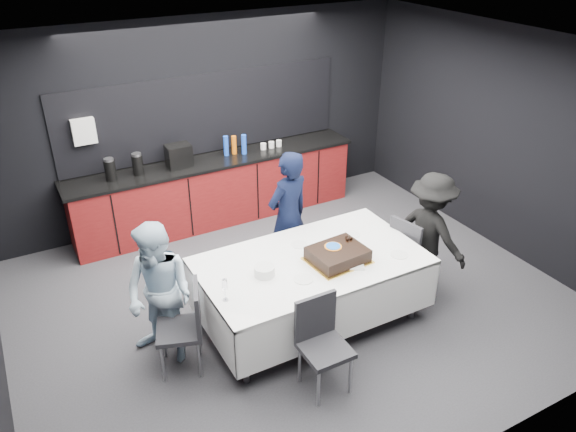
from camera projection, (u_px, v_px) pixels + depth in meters
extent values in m
plane|color=#3C3C40|center=(292.00, 300.00, 6.46)|extent=(6.00, 6.00, 0.00)
cube|color=white|center=(293.00, 52.00, 5.12)|extent=(6.00, 5.00, 0.04)
cube|color=black|center=(204.00, 121.00, 7.71)|extent=(6.00, 0.04, 2.80)
cube|color=black|center=(469.00, 329.00, 3.86)|extent=(6.00, 0.04, 2.80)
cube|color=black|center=(501.00, 140.00, 7.05)|extent=(0.04, 5.00, 2.80)
cube|color=#630F10|center=(217.00, 191.00, 7.94)|extent=(4.00, 0.60, 0.90)
cube|color=black|center=(215.00, 160.00, 7.71)|extent=(4.10, 0.64, 0.04)
cube|color=black|center=(204.00, 114.00, 7.65)|extent=(4.00, 0.03, 1.10)
cube|color=white|center=(84.00, 131.00, 6.91)|extent=(0.28, 0.12, 0.32)
cylinder|color=black|center=(110.00, 170.00, 7.05)|extent=(0.14, 0.14, 0.26)
cylinder|color=black|center=(138.00, 165.00, 7.20)|extent=(0.14, 0.14, 0.26)
cube|color=black|center=(179.00, 156.00, 7.42)|extent=(0.32, 0.24, 0.30)
cylinder|color=blue|center=(226.00, 146.00, 7.76)|extent=(0.07, 0.07, 0.28)
cylinder|color=orange|center=(234.00, 145.00, 7.81)|extent=(0.07, 0.07, 0.26)
cylinder|color=blue|center=(244.00, 144.00, 7.81)|extent=(0.07, 0.07, 0.28)
cylinder|color=white|center=(263.00, 146.00, 8.00)|extent=(0.08, 0.08, 0.09)
cylinder|color=white|center=(271.00, 145.00, 8.05)|extent=(0.08, 0.08, 0.09)
cylinder|color=white|center=(279.00, 143.00, 8.10)|extent=(0.08, 0.08, 0.09)
cylinder|color=#99999E|center=(109.00, 160.00, 6.98)|extent=(0.12, 0.12, 0.03)
cylinder|color=#99999E|center=(136.00, 154.00, 7.13)|extent=(0.12, 0.12, 0.03)
cylinder|color=#99999E|center=(245.00, 351.00, 5.16)|extent=(0.06, 0.06, 0.75)
cylinder|color=#99999E|center=(205.00, 294.00, 5.93)|extent=(0.06, 0.06, 0.75)
cylinder|color=#99999E|center=(415.00, 289.00, 6.01)|extent=(0.06, 0.06, 0.75)
cylinder|color=#99999E|center=(360.00, 246.00, 6.78)|extent=(0.06, 0.06, 0.75)
cube|color=white|center=(311.00, 261.00, 5.79)|extent=(2.32, 1.32, 0.04)
cube|color=white|center=(345.00, 316.00, 5.41)|extent=(2.32, 0.02, 0.55)
cube|color=white|center=(282.00, 253.00, 6.41)|extent=(2.32, 0.02, 0.55)
cube|color=white|center=(209.00, 315.00, 5.43)|extent=(0.02, 1.32, 0.55)
cube|color=white|center=(397.00, 254.00, 6.40)|extent=(0.02, 1.32, 0.55)
cube|color=gold|center=(337.00, 260.00, 5.75)|extent=(0.62, 0.52, 0.01)
cube|color=black|center=(338.00, 255.00, 5.72)|extent=(0.58, 0.48, 0.12)
cube|color=black|center=(338.00, 249.00, 5.68)|extent=(0.58, 0.48, 0.01)
cylinder|color=orange|center=(333.00, 246.00, 5.72)|extent=(0.18, 0.18, 0.00)
cylinder|color=blue|center=(333.00, 246.00, 5.72)|extent=(0.15, 0.15, 0.01)
sphere|color=black|center=(346.00, 238.00, 5.84)|extent=(0.04, 0.04, 0.04)
sphere|color=black|center=(350.00, 239.00, 5.82)|extent=(0.04, 0.04, 0.04)
sphere|color=black|center=(347.00, 240.00, 5.80)|extent=(0.04, 0.04, 0.04)
cylinder|color=white|center=(264.00, 271.00, 5.50)|extent=(0.20, 0.20, 0.10)
cylinder|color=white|center=(303.00, 279.00, 5.46)|extent=(0.19, 0.19, 0.01)
cylinder|color=white|center=(352.00, 234.00, 6.22)|extent=(0.18, 0.18, 0.01)
cylinder|color=white|center=(399.00, 255.00, 5.85)|extent=(0.18, 0.18, 0.01)
cylinder|color=white|center=(299.00, 245.00, 6.02)|extent=(0.18, 0.18, 0.01)
cube|color=white|center=(356.00, 267.00, 5.63)|extent=(0.19, 0.16, 0.03)
cylinder|color=white|center=(226.00, 300.00, 5.17)|extent=(0.06, 0.06, 0.00)
cylinder|color=white|center=(225.00, 294.00, 5.14)|extent=(0.01, 0.01, 0.12)
cylinder|color=white|center=(225.00, 284.00, 5.09)|extent=(0.05, 0.05, 0.10)
cube|color=#28282D|center=(179.00, 330.00, 5.30)|extent=(0.53, 0.53, 0.05)
cube|color=#28282D|center=(197.00, 307.00, 5.21)|extent=(0.18, 0.41, 0.45)
cylinder|color=#99999E|center=(164.00, 339.00, 5.53)|extent=(0.03, 0.03, 0.44)
cylinder|color=#99999E|center=(163.00, 363.00, 5.24)|extent=(0.03, 0.03, 0.44)
cylinder|color=#99999E|center=(199.00, 335.00, 5.58)|extent=(0.03, 0.03, 0.44)
cylinder|color=#99999E|center=(200.00, 359.00, 5.29)|extent=(0.03, 0.03, 0.44)
cube|color=#28282D|center=(413.00, 252.00, 6.51)|extent=(0.50, 0.50, 0.05)
cube|color=#28282D|center=(405.00, 239.00, 6.28)|extent=(0.13, 0.42, 0.45)
cylinder|color=#99999E|center=(431.00, 269.00, 6.61)|extent=(0.03, 0.03, 0.44)
cylinder|color=#99999E|center=(408.00, 258.00, 6.83)|extent=(0.03, 0.03, 0.44)
cylinder|color=#99999E|center=(414.00, 281.00, 6.41)|extent=(0.03, 0.03, 0.44)
cylinder|color=#99999E|center=(390.00, 268.00, 6.63)|extent=(0.03, 0.03, 0.44)
cube|color=#28282D|center=(325.00, 350.00, 5.06)|extent=(0.42, 0.42, 0.05)
cube|color=#28282D|center=(315.00, 316.00, 5.09)|extent=(0.42, 0.04, 0.45)
cylinder|color=#99999E|center=(318.00, 388.00, 4.97)|extent=(0.03, 0.03, 0.44)
cylinder|color=#99999E|center=(350.00, 374.00, 5.11)|extent=(0.03, 0.03, 0.44)
cylinder|color=#99999E|center=(299.00, 364.00, 5.23)|extent=(0.03, 0.03, 0.44)
cylinder|color=#99999E|center=(330.00, 352.00, 5.37)|extent=(0.03, 0.03, 0.44)
imported|color=black|center=(288.00, 217.00, 6.50)|extent=(0.67, 0.53, 1.62)
imported|color=silver|center=(160.00, 295.00, 5.30)|extent=(0.87, 0.91, 1.48)
imported|color=black|center=(430.00, 233.00, 6.36)|extent=(0.74, 1.04, 1.45)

